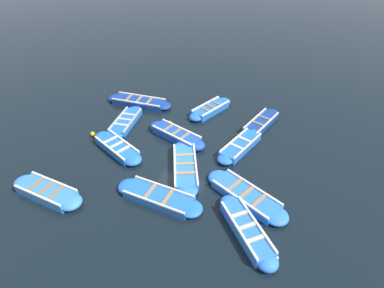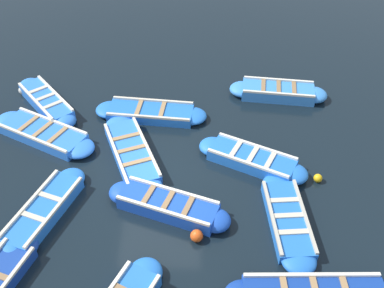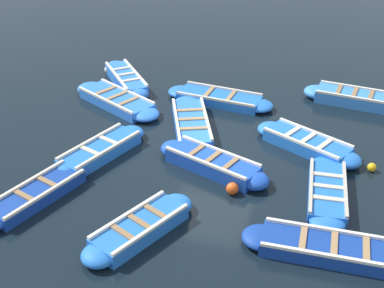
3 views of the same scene
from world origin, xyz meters
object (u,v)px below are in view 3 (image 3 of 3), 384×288
object	(u,v)px
boat_outer_left	(126,79)
buoy_yellow_far	(372,167)
boat_bow_out	(307,144)
boat_broadside	(191,124)
boat_end_of_row	(354,98)
boat_outer_right	(212,164)
boat_drifting	(140,228)
boat_near_quay	(219,98)
buoy_white_drifting	(232,189)
boat_mid_row	(37,194)
boat_far_corner	(327,192)
boat_inner_gap	(333,250)
buoy_orange_near	(108,70)
boat_centre	(100,151)
boat_tucked	(117,101)

from	to	relation	value
boat_outer_left	buoy_yellow_far	xyz separation A→B (m)	(-3.37, -8.37, -0.08)
boat_bow_out	boat_broadside	bearing A→B (deg)	85.94
boat_end_of_row	boat_bow_out	world-z (taller)	boat_end_of_row
boat_broadside	boat_outer_right	world-z (taller)	boat_outer_right
boat_bow_out	boat_drifting	world-z (taller)	same
boat_near_quay	buoy_white_drifting	world-z (taller)	boat_near_quay
boat_mid_row	boat_outer_right	xyz separation A→B (m)	(2.46, -3.82, 0.04)
boat_far_corner	boat_bow_out	distance (m)	2.26
boat_far_corner	boat_end_of_row	bearing A→B (deg)	-5.12
boat_near_quay	boat_mid_row	world-z (taller)	boat_mid_row
boat_far_corner	buoy_yellow_far	distance (m)	1.83
boat_mid_row	boat_end_of_row	bearing A→B (deg)	-43.89
boat_inner_gap	buoy_white_drifting	world-z (taller)	boat_inner_gap
boat_broadside	buoy_orange_near	bearing A→B (deg)	52.14
boat_outer_left	boat_broadside	xyz separation A→B (m)	(-2.46, -3.11, -0.04)
boat_broadside	buoy_orange_near	xyz separation A→B (m)	(3.21, 4.14, -0.02)
boat_far_corner	buoy_yellow_far	bearing A→B (deg)	-35.69
boat_drifting	boat_centre	size ratio (longest dim) A/B	0.94
boat_drifting	boat_outer_right	distance (m)	3.13
boat_outer_right	buoy_white_drifting	distance (m)	1.17
boat_near_quay	boat_bow_out	size ratio (longest dim) A/B	1.13
buoy_orange_near	buoy_yellow_far	bearing A→B (deg)	-113.72
boat_near_quay	boat_broadside	world-z (taller)	boat_broadside
boat_bow_out	boat_outer_left	bearing A→B (deg)	67.68
boat_bow_out	boat_drifting	bearing A→B (deg)	145.84
boat_inner_gap	boat_outer_right	distance (m)	4.13
boat_mid_row	boat_tucked	size ratio (longest dim) A/B	0.91
boat_broadside	buoy_white_drifting	xyz separation A→B (m)	(-2.93, -1.90, -0.01)
buoy_orange_near	boat_mid_row	bearing A→B (deg)	-169.12
boat_outer_right	boat_tucked	bearing A→B (deg)	54.00
boat_bow_out	buoy_yellow_far	size ratio (longest dim) A/B	13.73
buoy_orange_near	boat_drifting	bearing A→B (deg)	-152.00
boat_centre	boat_bow_out	bearing A→B (deg)	-70.33
boat_outer_right	boat_drifting	bearing A→B (deg)	162.88
boat_end_of_row	boat_broadside	bearing A→B (deg)	123.88
buoy_orange_near	boat_inner_gap	bearing A→B (deg)	-132.05
boat_outer_left	boat_broadside	size ratio (longest dim) A/B	0.80
boat_tucked	boat_drifting	size ratio (longest dim) A/B	1.18
boat_outer_right	buoy_orange_near	xyz separation A→B (m)	(5.24, 5.30, -0.05)
boat_outer_left	buoy_yellow_far	distance (m)	9.02
boat_bow_out	buoy_white_drifting	size ratio (longest dim) A/B	10.46
boat_near_quay	boat_inner_gap	world-z (taller)	boat_inner_gap
boat_inner_gap	boat_mid_row	bearing A→B (deg)	89.65
boat_bow_out	boat_centre	distance (m)	5.83
boat_outer_left	boat_end_of_row	bearing A→B (deg)	-85.01
boat_tucked	boat_bow_out	distance (m)	6.39
boat_near_quay	boat_outer_right	bearing A→B (deg)	-169.16
boat_far_corner	boat_end_of_row	xyz separation A→B (m)	(5.54, -0.50, 0.04)
boat_tucked	boat_inner_gap	distance (m)	9.04
boat_bow_out	boat_far_corner	bearing A→B (deg)	-161.93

